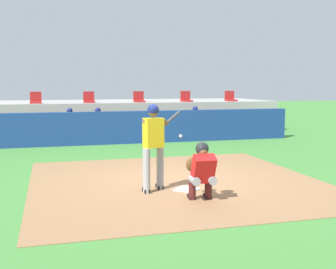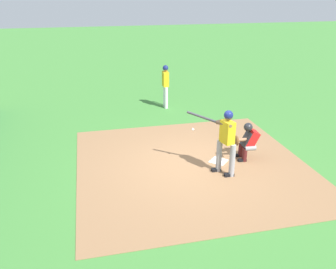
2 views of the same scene
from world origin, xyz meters
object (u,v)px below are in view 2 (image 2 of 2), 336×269
batter_at_plate (226,138)px  catcher_crouched (247,140)px  home_plate (218,161)px  on_deck_batter (165,84)px

batter_at_plate → catcher_crouched: (0.68, -0.94, -0.43)m
catcher_crouched → home_plate: bearing=90.4°
catcher_crouched → on_deck_batter: (5.27, 1.22, 0.41)m
home_plate → batter_at_plate: batter_at_plate is taller
batter_at_plate → on_deck_batter: (5.95, 0.28, -0.02)m
batter_at_plate → on_deck_batter: batter_at_plate is taller
batter_at_plate → catcher_crouched: bearing=-54.1°
home_plate → on_deck_batter: 5.38m
catcher_crouched → on_deck_batter: size_ratio=1.11×
home_plate → batter_at_plate: (-0.68, 0.11, 1.01)m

